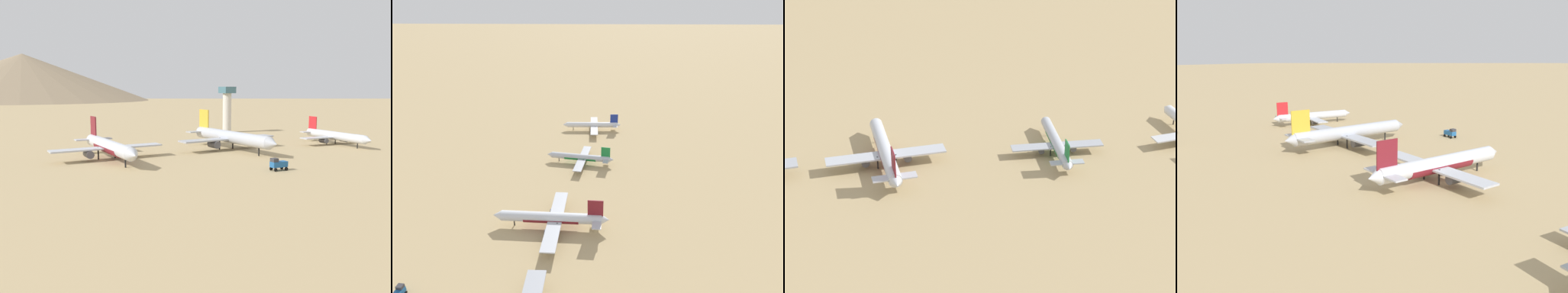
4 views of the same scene
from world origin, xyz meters
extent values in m
plane|color=tan|center=(0.00, 0.00, 0.00)|extent=(1800.00, 1800.00, 0.00)
cylinder|color=silver|center=(-14.28, -104.39, 4.09)|extent=(35.12, 4.22, 3.70)
cone|color=silver|center=(4.81, -104.11, 4.09)|extent=(3.17, 3.67, 3.63)
cone|color=silver|center=(-33.18, -104.68, 4.09)|extent=(2.78, 3.37, 3.33)
cube|color=navy|center=(-29.67, -104.62, 8.43)|extent=(5.36, 0.42, 6.82)
cube|color=silver|center=(-30.26, -104.63, 4.46)|extent=(3.29, 11.73, 0.35)
cube|color=silver|center=(-15.75, -104.42, 3.44)|extent=(5.36, 33.19, 0.44)
cylinder|color=#4C4C54|center=(-15.05, -98.56, 2.10)|extent=(4.12, 2.30, 2.24)
cylinder|color=#4C4C54|center=(-14.88, -110.25, 2.10)|extent=(4.12, 2.30, 2.24)
cylinder|color=black|center=(-0.96, -104.19, 1.86)|extent=(0.43, 0.43, 3.72)
cylinder|color=black|center=(-16.76, -101.90, 1.86)|extent=(0.43, 0.43, 3.72)
cylinder|color=black|center=(-16.68, -106.96, 1.86)|extent=(0.43, 0.43, 3.72)
cylinder|color=#B2B7C1|center=(-8.30, -54.78, 3.88)|extent=(33.35, 8.72, 3.51)
cone|color=#B2B7C1|center=(9.56, -57.64, 3.88)|extent=(3.46, 3.86, 3.44)
cone|color=#B2B7C1|center=(-25.97, -51.94, 3.88)|extent=(3.05, 3.52, 3.16)
cube|color=#197A38|center=(-22.69, -52.47, 7.98)|extent=(5.06, 1.12, 6.46)
cube|color=#A4A8B2|center=(-23.24, -52.38, 4.23)|extent=(4.67, 11.40, 0.33)
cube|color=#A4A8B2|center=(-9.66, -54.56, 3.26)|extent=(9.52, 31.70, 0.42)
cylinder|color=#4C4C54|center=(-8.06, -49.21, 1.99)|extent=(4.16, 2.71, 2.12)
cylinder|color=#4C4C54|center=(-9.81, -60.14, 1.99)|extent=(4.16, 2.71, 2.12)
cylinder|color=black|center=(4.16, -56.78, 1.76)|extent=(0.41, 0.41, 3.52)
cylinder|color=black|center=(-10.20, -52.04, 1.76)|extent=(0.41, 0.41, 3.52)
cylinder|color=black|center=(-10.96, -56.78, 1.76)|extent=(0.41, 0.41, 3.52)
cylinder|color=#197A38|center=(-8.30, -54.78, 3.61)|extent=(18.59, 6.36, 3.51)
cylinder|color=silver|center=(1.01, 2.35, 4.88)|extent=(41.99, 6.03, 4.42)
cone|color=silver|center=(23.78, 1.47, 4.88)|extent=(3.88, 4.47, 4.33)
cone|color=silver|center=(-21.53, 3.22, 4.88)|extent=(3.41, 4.10, 3.98)
cube|color=maroon|center=(-17.35, 3.05, 10.06)|extent=(6.41, 0.65, 8.14)
cube|color=#B6BBC5|center=(-18.04, 3.08, 5.32)|extent=(4.26, 14.08, 0.42)
cube|color=#B6BBC5|center=(-0.74, 2.41, 4.11)|extent=(7.33, 39.72, 0.52)
cylinder|color=#4C4C54|center=(0.46, 9.35, 2.51)|extent=(4.98, 2.86, 2.67)
cylinder|color=#4C4C54|center=(-0.07, -4.59, 2.51)|extent=(4.98, 2.86, 2.67)
cylinder|color=black|center=(16.90, 1.73, 2.22)|extent=(0.51, 0.51, 4.44)
cylinder|color=black|center=(-1.78, 5.48, 2.22)|extent=(0.51, 0.51, 4.44)
cylinder|color=black|center=(-2.01, -0.56, 2.22)|extent=(0.51, 0.51, 4.44)
cylinder|color=maroon|center=(1.01, 2.35, 4.55)|extent=(23.17, 5.31, 4.43)
cube|color=#333338|center=(45.79, 37.73, 3.35)|extent=(2.25, 2.02, 1.10)
cylinder|color=black|center=(46.90, 37.33, 0.55)|extent=(0.47, 1.13, 1.10)
cylinder|color=black|center=(44.62, 37.58, 0.55)|extent=(0.47, 1.13, 1.10)
camera|label=1|loc=(138.58, -48.06, 24.81)|focal=38.49mm
camera|label=2|loc=(-17.31, 113.49, 90.57)|focal=30.47mm
camera|label=3|loc=(-226.15, 40.01, 125.79)|focal=71.92mm
camera|label=4|loc=(-80.08, -74.01, 36.49)|focal=37.49mm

